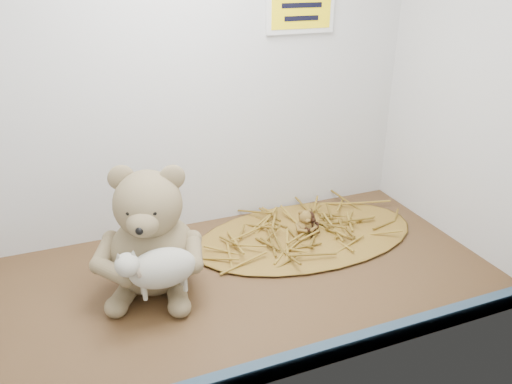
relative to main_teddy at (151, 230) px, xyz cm
name	(u,v)px	position (x,y,z in cm)	size (l,w,h in cm)	color
alcove_shell	(209,70)	(15.03, 4.43, 30.88)	(120.40, 60.20, 90.40)	#452817
front_rail	(282,365)	(15.03, -33.37, -12.32)	(119.28, 2.20, 3.60)	#364D67
straw_bed	(306,234)	(40.22, 7.69, -13.54)	(58.97, 34.24, 1.14)	brown
main_teddy	(151,230)	(0.00, 0.00, 0.00)	(22.76, 24.03, 28.23)	#897554
toy_lamb	(163,268)	(0.00, -10.12, -3.26)	(17.12, 10.45, 11.06)	#BBB8A8
mini_teddy_tan	(305,221)	(39.76, 7.62, -9.51)	(5.59, 5.90, 6.94)	olive
mini_teddy_brown	(308,221)	(40.68, 7.77, -9.68)	(5.30, 5.60, 6.58)	black
wall_sign	(301,5)	(45.03, 24.83, 40.88)	(16.00, 1.20, 11.00)	yellow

